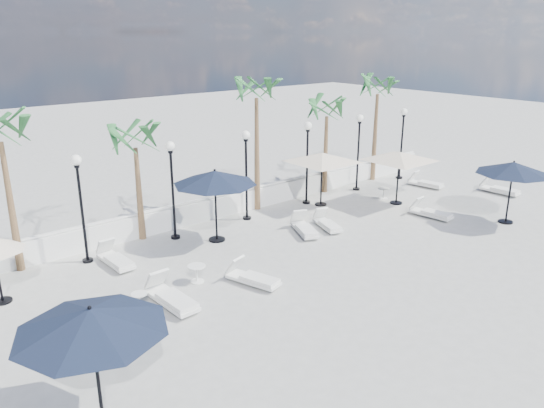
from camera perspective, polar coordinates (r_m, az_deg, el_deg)
ground at (r=18.48m, az=9.60°, el=-6.84°), size 100.00×100.00×0.00m
balustrade at (r=23.51m, az=-4.19°, el=0.09°), size 26.00×0.30×1.01m
lamppost_1 at (r=18.99m, az=-19.95°, el=1.03°), size 0.36×0.36×3.84m
lamppost_2 at (r=20.34m, az=-10.72°, el=2.91°), size 0.36×0.36×3.84m
lamppost_3 at (r=22.18m, az=-2.80°, el=4.45°), size 0.36×0.36×3.84m
lamppost_4 at (r=24.38m, az=3.82°, el=5.68°), size 0.36×0.36×3.84m
lamppost_5 at (r=26.85m, az=9.31°, el=6.63°), size 0.36×0.36×3.84m
lamppost_6 at (r=29.54m, az=13.85°, el=7.37°), size 0.36×0.36×3.84m
palm_0 at (r=18.77m, az=-27.21°, el=6.36°), size 2.60×2.60×5.50m
palm_1 at (r=20.32m, az=-14.51°, el=6.29°), size 2.60×2.60×4.70m
palm_2 at (r=23.07m, az=-1.69°, el=11.61°), size 2.60×2.60×6.10m
palm_3 at (r=26.06m, az=5.92°, el=9.68°), size 2.60×2.60×4.90m
palm_4 at (r=28.70m, az=11.29°, el=11.77°), size 2.60×2.60×5.70m
lounger_1 at (r=17.07m, az=-2.08°, el=-7.88°), size 1.10×1.95×0.69m
lounger_2 at (r=16.09m, az=-10.78°, el=-9.80°), size 0.77×2.13×0.79m
lounger_3 at (r=19.14m, az=-16.49°, el=-5.68°), size 0.68×1.90×0.70m
lounger_4 at (r=21.22m, az=3.51°, el=-2.56°), size 1.33×1.98×0.71m
lounger_5 at (r=21.83m, az=5.98°, el=-2.09°), size 1.10×1.82×0.65m
lounger_6 at (r=28.68m, az=16.20°, el=2.22°), size 0.87×1.87×0.67m
lounger_7 at (r=24.02m, az=16.72°, el=-0.84°), size 0.81×1.93×0.70m
lounger_8 at (r=28.73m, az=23.27°, el=1.51°), size 0.71×1.95×0.72m
side_table_0 at (r=17.32m, az=-8.09°, el=-7.26°), size 0.59×0.59×0.57m
side_table_1 at (r=16.15m, az=-14.07°, el=-9.89°), size 0.47×0.47×0.46m
side_table_2 at (r=26.14m, az=11.93°, el=1.24°), size 0.54×0.54×0.52m
parasol_navy_left at (r=11.05m, az=-18.89°, el=-11.77°), size 3.06×3.06×2.70m
parasol_navy_mid at (r=19.89m, az=-6.17°, el=2.81°), size 3.18×3.18×2.85m
parasol_navy_right at (r=23.91m, az=24.52°, el=3.52°), size 3.00×3.00×2.69m
parasol_cream_sq_a at (r=24.17m, az=5.42°, el=5.39°), size 5.36×5.36×2.63m
parasol_cream_sq_b at (r=24.98m, az=13.59°, el=5.43°), size 5.31×5.31×2.66m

